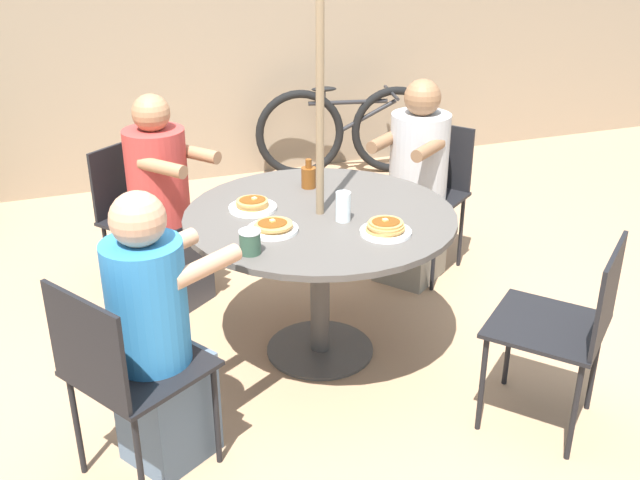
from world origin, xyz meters
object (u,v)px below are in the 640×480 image
object	(u,v)px
patio_table	(320,235)
patio_chair_east	(122,368)
diner_west	(415,191)
diner_north	(164,211)
bicycle	(348,131)
patio_chair_west	(428,186)
pancake_plate_c	(386,229)
patio_chair_north	(142,209)
drinking_glass_a	(343,207)
coffee_cup	(250,242)
pancake_plate_b	(273,228)
diner_east	(157,342)
pancake_plate_a	(253,205)
patio_chair_south	(568,321)
syrup_bottle	(309,176)

from	to	relation	value
patio_table	patio_chair_east	bearing A→B (deg)	-148.64
diner_west	diner_north	bearing A→B (deg)	45.63
bicycle	patio_chair_west	bearing A→B (deg)	-84.32
patio_chair_east	pancake_plate_c	distance (m)	1.25
patio_chair_north	diner_north	size ratio (longest dim) A/B	0.74
drinking_glass_a	coffee_cup	bearing A→B (deg)	-158.92
diner_north	pancake_plate_b	xyz separation A→B (m)	(0.35, -0.92, 0.23)
diner_east	pancake_plate_c	xyz separation A→B (m)	(1.05, 0.21, 0.23)
pancake_plate_a	patio_table	bearing A→B (deg)	-28.39
diner_east	drinking_glass_a	world-z (taller)	diner_east
pancake_plate_c	coffee_cup	bearing A→B (deg)	178.85
bicycle	coffee_cup	bearing A→B (deg)	-107.75
drinking_glass_a	bicycle	world-z (taller)	drinking_glass_a
patio_chair_south	patio_chair_east	bearing A→B (deg)	130.66
syrup_bottle	pancake_plate_b	bearing A→B (deg)	-125.62
diner_east	pancake_plate_c	bearing A→B (deg)	69.75
diner_north	diner_west	distance (m)	1.43
diner_east	pancake_plate_c	distance (m)	1.09
syrup_bottle	patio_chair_south	bearing A→B (deg)	-60.86
diner_north	patio_chair_south	bearing A→B (deg)	91.23
syrup_bottle	patio_chair_west	bearing A→B (deg)	22.11
diner_north	pancake_plate_b	size ratio (longest dim) A/B	5.22
patio_chair_west	diner_north	bearing A→B (deg)	49.97
pancake_plate_a	syrup_bottle	bearing A→B (deg)	28.36
pancake_plate_c	syrup_bottle	size ratio (longest dim) A/B	1.52
pancake_plate_b	coffee_cup	size ratio (longest dim) A/B	2.23
pancake_plate_c	patio_chair_west	bearing A→B (deg)	53.39
diner_north	coffee_cup	xyz separation A→B (m)	(0.20, -1.10, 0.26)
drinking_glass_a	patio_chair_west	bearing A→B (deg)	42.95
patio_chair_south	pancake_plate_a	bearing A→B (deg)	94.59
patio_chair_north	patio_chair_east	bearing A→B (deg)	41.81
syrup_bottle	patio_chair_east	bearing A→B (deg)	-138.28
patio_chair_east	diner_west	size ratio (longest dim) A/B	0.73
diner_west	pancake_plate_b	bearing A→B (deg)	87.33
diner_north	pancake_plate_b	bearing A→B (deg)	73.04
patio_table	pancake_plate_c	distance (m)	0.39
patio_chair_south	drinking_glass_a	xyz separation A→B (m)	(-0.69, 0.78, 0.30)
patio_chair_east	pancake_plate_a	xyz separation A→B (m)	(0.72, 0.76, 0.26)
diner_west	bicycle	world-z (taller)	diner_west
pancake_plate_b	syrup_bottle	world-z (taller)	syrup_bottle
patio_chair_south	patio_chair_west	bearing A→B (deg)	43.22
diner_west	coffee_cup	bearing A→B (deg)	89.87
drinking_glass_a	pancake_plate_a	bearing A→B (deg)	142.48
diner_east	diner_west	size ratio (longest dim) A/B	0.98
patio_chair_north	diner_north	xyz separation A→B (m)	(0.10, -0.13, 0.02)
diner_east	bicycle	distance (m)	3.56
pancake_plate_c	coffee_cup	size ratio (longest dim) A/B	2.23
patio_chair_east	drinking_glass_a	size ratio (longest dim) A/B	6.40
patio_chair_north	drinking_glass_a	size ratio (longest dim) A/B	6.40
diner_west	patio_chair_west	bearing A→B (deg)	-90.00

